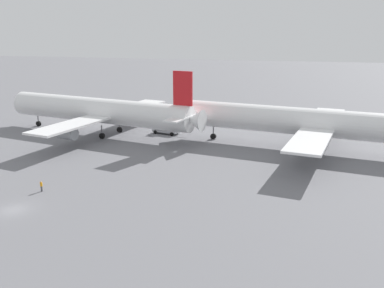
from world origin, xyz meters
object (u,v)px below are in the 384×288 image
(airliner_at_gate_left, at_px, (99,111))
(airliner_being_pushed, at_px, (309,122))
(ground_crew_wing_walker_right, at_px, (41,186))
(pushback_tug, at_px, (165,129))

(airliner_at_gate_left, relative_size, airliner_being_pushed, 0.95)
(airliner_at_gate_left, height_order, ground_crew_wing_walker_right, airliner_at_gate_left)
(airliner_being_pushed, relative_size, pushback_tug, 5.92)
(airliner_being_pushed, height_order, ground_crew_wing_walker_right, airliner_being_pushed)
(airliner_at_gate_left, bearing_deg, ground_crew_wing_walker_right, -77.30)
(airliner_at_gate_left, distance_m, pushback_tug, 15.95)
(ground_crew_wing_walker_right, bearing_deg, airliner_being_pushed, 41.70)
(pushback_tug, distance_m, ground_crew_wing_walker_right, 40.93)
(airliner_being_pushed, bearing_deg, airliner_at_gate_left, 178.64)
(airliner_at_gate_left, xyz_separation_m, ground_crew_wing_walker_right, (8.14, -36.10, -4.71))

